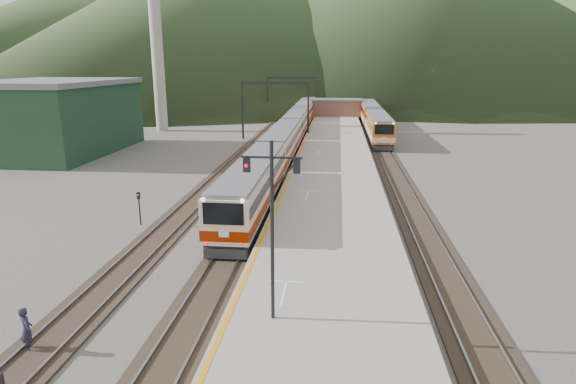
# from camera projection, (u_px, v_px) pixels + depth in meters

# --- Properties ---
(track_main) EXTENTS (2.60, 200.00, 0.23)m
(track_main) POSITION_uv_depth(u_px,v_px,m) (284.00, 159.00, 53.81)
(track_main) COLOR black
(track_main) RESTS_ON ground
(track_far) EXTENTS (2.60, 200.00, 0.23)m
(track_far) POSITION_uv_depth(u_px,v_px,m) (240.00, 159.00, 54.30)
(track_far) COLOR black
(track_far) RESTS_ON ground
(track_second) EXTENTS (2.60, 200.00, 0.23)m
(track_second) POSITION_uv_depth(u_px,v_px,m) (388.00, 162.00, 52.68)
(track_second) COLOR black
(track_second) RESTS_ON ground
(platform) EXTENTS (8.00, 100.00, 1.00)m
(platform) POSITION_uv_depth(u_px,v_px,m) (334.00, 160.00, 51.22)
(platform) COLOR gray
(platform) RESTS_ON ground
(gantry_near) EXTENTS (9.55, 0.25, 8.00)m
(gantry_near) POSITION_uv_depth(u_px,v_px,m) (275.00, 99.00, 67.06)
(gantry_near) COLOR black
(gantry_near) RESTS_ON ground
(gantry_far) EXTENTS (9.55, 0.25, 8.00)m
(gantry_far) POSITION_uv_depth(u_px,v_px,m) (292.00, 90.00, 91.07)
(gantry_far) COLOR black
(gantry_far) RESTS_ON ground
(warehouse) EXTENTS (14.50, 20.50, 8.60)m
(warehouse) POSITION_uv_depth(u_px,v_px,m) (53.00, 117.00, 57.37)
(warehouse) COLOR #13321E
(warehouse) RESTS_ON ground
(smokestack) EXTENTS (1.80, 1.80, 30.00)m
(smokestack) POSITION_uv_depth(u_px,v_px,m) (156.00, 32.00, 73.21)
(smokestack) COLOR #9E998E
(smokestack) RESTS_ON ground
(station_shed) EXTENTS (9.40, 4.40, 3.10)m
(station_shed) POSITION_uv_depth(u_px,v_px,m) (336.00, 107.00, 89.11)
(station_shed) COLOR brown
(station_shed) RESTS_ON platform
(hill_a) EXTENTS (180.00, 180.00, 60.00)m
(hill_a) POSITION_uv_depth(u_px,v_px,m) (226.00, 13.00, 194.02)
(hill_a) COLOR #354729
(hill_a) RESTS_ON ground
(hill_b) EXTENTS (220.00, 220.00, 75.00)m
(hill_b) POSITION_uv_depth(u_px,v_px,m) (392.00, 3.00, 223.61)
(hill_b) COLOR #354729
(hill_b) RESTS_ON ground
(hill_d) EXTENTS (200.00, 200.00, 55.00)m
(hill_d) POSITION_uv_depth(u_px,v_px,m) (97.00, 29.00, 250.56)
(hill_d) COLOR #354729
(hill_d) RESTS_ON ground
(main_train) EXTENTS (2.68, 92.23, 3.28)m
(main_train) POSITION_uv_depth(u_px,v_px,m) (297.00, 124.00, 69.95)
(main_train) COLOR beige
(main_train) RESTS_ON track_main
(second_train) EXTENTS (2.75, 37.55, 3.36)m
(second_train) POSITION_uv_depth(u_px,v_px,m) (373.00, 119.00, 75.69)
(second_train) COLOR #BD5E11
(second_train) RESTS_ON track_second
(signal_mast) EXTENTS (2.20, 0.22, 6.91)m
(signal_mast) POSITION_uv_depth(u_px,v_px,m) (272.00, 214.00, 17.53)
(signal_mast) COLOR black
(signal_mast) RESTS_ON platform
(short_signal_b) EXTENTS (0.27, 0.24, 2.27)m
(short_signal_b) POSITION_uv_depth(u_px,v_px,m) (231.00, 179.00, 38.94)
(short_signal_b) COLOR black
(short_signal_b) RESTS_ON ground
(short_signal_c) EXTENTS (0.25, 0.20, 2.27)m
(short_signal_c) POSITION_uv_depth(u_px,v_px,m) (139.00, 204.00, 31.97)
(short_signal_c) COLOR black
(short_signal_c) RESTS_ON ground
(worker) EXTENTS (0.78, 0.75, 1.81)m
(worker) POSITION_uv_depth(u_px,v_px,m) (26.00, 330.00, 17.97)
(worker) COLOR #201F2F
(worker) RESTS_ON ground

